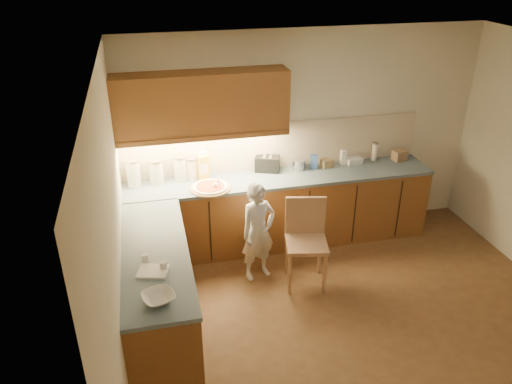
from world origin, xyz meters
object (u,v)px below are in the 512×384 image
wooden_chair (306,236)px  toaster (267,164)px  child (258,232)px  oil_jug (203,167)px  pizza_on_board (210,187)px

wooden_chair → toaster: (-0.18, 1.03, 0.44)m
child → oil_jug: oil_jug is taller
pizza_on_board → child: 0.76m
pizza_on_board → toaster: toaster is taller
pizza_on_board → child: child is taller
pizza_on_board → wooden_chair: bearing=-36.2°
child → pizza_on_board: bearing=112.7°
oil_jug → pizza_on_board: bearing=-82.7°
toaster → wooden_chair: bearing=-59.8°
pizza_on_board → toaster: (0.76, 0.34, 0.08)m
wooden_chair → toaster: toaster is taller
oil_jug → toaster: bearing=4.4°
oil_jug → toaster: oil_jug is taller
pizza_on_board → wooden_chair: 1.22m
toaster → child: bearing=-90.3°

